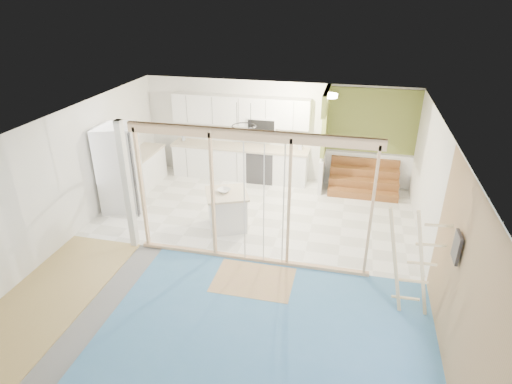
# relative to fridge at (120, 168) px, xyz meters

# --- Properties ---
(room) EXTENTS (7.01, 8.01, 2.61)m
(room) POSITION_rel_fridge_xyz_m (3.10, -1.44, 0.30)
(room) COLOR slate
(room) RESTS_ON ground
(floor_overlays) EXTENTS (7.00, 8.00, 0.03)m
(floor_overlays) POSITION_rel_fridge_xyz_m (3.18, -1.37, -0.99)
(floor_overlays) COLOR white
(floor_overlays) RESTS_ON room
(stud_frame) EXTENTS (4.66, 0.14, 2.60)m
(stud_frame) POSITION_rel_fridge_xyz_m (2.83, -1.44, 0.60)
(stud_frame) COLOR #E2B78A
(stud_frame) RESTS_ON room
(base_cabinets) EXTENTS (4.45, 2.24, 0.93)m
(base_cabinets) POSITION_rel_fridge_xyz_m (1.49, 1.93, -0.53)
(base_cabinets) COLOR white
(base_cabinets) RESTS_ON room
(upper_cabinets) EXTENTS (3.60, 0.41, 0.85)m
(upper_cabinets) POSITION_rel_fridge_xyz_m (2.26, 2.38, 0.82)
(upper_cabinets) COLOR white
(upper_cabinets) RESTS_ON room
(green_partition) EXTENTS (2.25, 1.51, 2.60)m
(green_partition) POSITION_rel_fridge_xyz_m (5.15, 2.22, -0.06)
(green_partition) COLOR olive
(green_partition) RESTS_ON room
(pot_rack) EXTENTS (0.52, 0.52, 0.72)m
(pot_rack) POSITION_rel_fridge_xyz_m (2.80, 0.46, 1.00)
(pot_rack) COLOR black
(pot_rack) RESTS_ON room
(sheathing_panel) EXTENTS (0.02, 4.00, 2.60)m
(sheathing_panel) POSITION_rel_fridge_xyz_m (6.58, -3.44, 0.30)
(sheathing_panel) COLOR tan
(sheathing_panel) RESTS_ON room
(electrical_panel) EXTENTS (0.04, 0.30, 0.40)m
(electrical_panel) POSITION_rel_fridge_xyz_m (6.53, -2.84, 0.65)
(electrical_panel) COLOR #343439
(electrical_panel) RESTS_ON room
(ceiling_light) EXTENTS (0.32, 0.32, 0.08)m
(ceiling_light) POSITION_rel_fridge_xyz_m (4.50, 1.56, 1.54)
(ceiling_light) COLOR #FFEABF
(ceiling_light) RESTS_ON room
(fridge) EXTENTS (1.10, 1.06, 2.00)m
(fridge) POSITION_rel_fridge_xyz_m (0.00, 0.00, 0.00)
(fridge) COLOR silver
(fridge) RESTS_ON room
(island) EXTENTS (1.12, 1.12, 0.83)m
(island) POSITION_rel_fridge_xyz_m (2.62, -0.34, -0.59)
(island) COLOR white
(island) RESTS_ON room
(bowl) EXTENTS (0.35, 0.35, 0.07)m
(bowl) POSITION_rel_fridge_xyz_m (2.56, -0.32, -0.13)
(bowl) COLOR silver
(bowl) RESTS_ON island
(soap_bottle_a) EXTENTS (0.13, 0.13, 0.27)m
(soap_bottle_a) POSITION_rel_fridge_xyz_m (0.60, 2.35, 0.07)
(soap_bottle_a) COLOR #ADB3C1
(soap_bottle_a) RESTS_ON base_cabinets
(soap_bottle_b) EXTENTS (0.11, 0.12, 0.21)m
(soap_bottle_b) POSITION_rel_fridge_xyz_m (3.80, 2.35, 0.03)
(soap_bottle_b) COLOR silver
(soap_bottle_b) RESTS_ON base_cabinets
(ladder) EXTENTS (0.95, 0.14, 1.78)m
(ladder) POSITION_rel_fridge_xyz_m (6.14, -2.22, -0.09)
(ladder) COLOR #D7BB83
(ladder) RESTS_ON room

